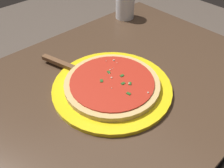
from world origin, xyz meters
The scene contains 5 objects.
restaurant_table centered at (0.00, 0.00, 0.59)m, with size 1.13×0.73×0.73m.
serving_plate centered at (0.02, -0.02, 0.73)m, with size 0.36×0.36×0.01m, color yellow.
pizza centered at (0.02, -0.02, 0.75)m, with size 0.28×0.28×0.02m.
pizza_server centered at (-0.02, 0.14, 0.74)m, with size 0.10×0.22×0.01m.
cup_tall_drink centered at (0.39, 0.29, 0.78)m, with size 0.08×0.08×0.10m, color silver.
Camera 1 is at (-0.34, -0.41, 1.22)m, focal length 38.59 mm.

